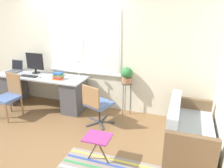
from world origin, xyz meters
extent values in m
plane|color=brown|center=(0.00, 0.00, 0.00)|extent=(14.00, 14.00, 0.00)
cube|color=beige|center=(0.00, 0.76, 1.35)|extent=(9.00, 0.06, 2.70)
cube|color=white|center=(-0.21, 0.72, 1.52)|extent=(0.86, 0.02, 1.41)
cube|color=white|center=(-0.21, 0.71, 1.52)|extent=(0.79, 0.01, 1.34)
cube|color=white|center=(0.66, 0.72, 1.52)|extent=(0.86, 0.02, 1.41)
cube|color=white|center=(0.66, 0.71, 1.52)|extent=(0.79, 0.01, 1.34)
cube|color=white|center=(0.22, 0.73, 0.83)|extent=(1.78, 0.11, 0.04)
cube|color=#9EA3A8|center=(-0.73, 0.34, 0.74)|extent=(2.20, 0.68, 0.03)
cube|color=#4C4C51|center=(-1.59, 0.34, 0.36)|extent=(0.40, 0.60, 0.73)
cube|color=#4C4C51|center=(0.13, 0.34, 0.36)|extent=(0.40, 0.60, 0.73)
cube|color=#4C4C51|center=(-1.54, 0.40, 0.77)|extent=(0.33, 0.24, 0.02)
cube|color=#4C4C51|center=(-1.54, 0.54, 0.89)|extent=(0.33, 0.06, 0.24)
cube|color=black|center=(-1.54, 0.54, 0.90)|extent=(0.29, 0.05, 0.21)
cylinder|color=black|center=(-0.96, 0.48, 0.77)|extent=(0.18, 0.18, 0.02)
cylinder|color=black|center=(-0.96, 0.48, 0.82)|extent=(0.05, 0.05, 0.09)
cube|color=black|center=(-0.96, 0.48, 1.05)|extent=(0.46, 0.02, 0.39)
cube|color=black|center=(-0.96, 0.47, 1.05)|extent=(0.43, 0.01, 0.36)
cube|color=black|center=(-0.94, 0.20, 0.77)|extent=(0.40, 0.12, 0.02)
ellipsoid|color=silver|center=(-0.64, 0.20, 0.77)|extent=(0.04, 0.06, 0.03)
cylinder|color=white|center=(0.21, 0.45, 0.76)|extent=(0.15, 0.15, 0.01)
cylinder|color=white|center=(0.21, 0.45, 0.95)|extent=(0.02, 0.02, 0.37)
ellipsoid|color=white|center=(0.21, 0.45, 1.16)|extent=(0.09, 0.09, 0.06)
cube|color=orange|center=(-0.20, 0.23, 0.77)|extent=(0.24, 0.17, 0.02)
cube|color=red|center=(-0.19, 0.24, 0.80)|extent=(0.19, 0.17, 0.04)
cube|color=olive|center=(-0.19, 0.25, 0.83)|extent=(0.22, 0.17, 0.04)
cube|color=green|center=(-0.18, 0.25, 0.86)|extent=(0.17, 0.15, 0.03)
cube|color=#2851B2|center=(-0.20, 0.25, 0.89)|extent=(0.19, 0.16, 0.03)
cylinder|color=olive|center=(-0.91, -0.62, 0.22)|extent=(0.04, 0.04, 0.44)
cylinder|color=olive|center=(-1.24, -0.18, 0.22)|extent=(0.04, 0.04, 0.44)
cylinder|color=olive|center=(-0.86, -0.23, 0.22)|extent=(0.04, 0.04, 0.44)
cube|color=#4C6699|center=(-1.07, -0.40, 0.44)|extent=(0.50, 0.48, 0.06)
cube|color=olive|center=(-1.04, -0.18, 0.70)|extent=(0.40, 0.09, 0.46)
cube|color=#47474C|center=(0.72, 0.06, 0.01)|extent=(0.30, 0.14, 0.03)
cube|color=#47474C|center=(0.77, -0.12, 0.01)|extent=(0.22, 0.27, 0.03)
cube|color=#47474C|center=(0.96, -0.13, 0.01)|extent=(0.20, 0.28, 0.03)
cube|color=#47474C|center=(1.02, 0.04, 0.01)|extent=(0.31, 0.12, 0.03)
cube|color=#47474C|center=(0.88, 0.16, 0.01)|extent=(0.05, 0.31, 0.03)
cylinder|color=#333338|center=(0.87, 0.00, 0.22)|extent=(0.04, 0.04, 0.37)
cube|color=#4C6699|center=(0.87, 0.00, 0.43)|extent=(0.59, 0.57, 0.06)
cube|color=olive|center=(0.79, -0.22, 0.66)|extent=(0.41, 0.18, 0.40)
cube|color=#9EA8B2|center=(2.60, -0.31, 0.22)|extent=(0.71, 1.21, 0.45)
cube|color=#9EA8B2|center=(2.33, -0.31, 0.63)|extent=(0.16, 1.21, 0.36)
cube|color=brown|center=(2.60, -0.96, 0.32)|extent=(0.71, 0.09, 0.65)
cube|color=brown|center=(2.60, 0.34, 0.32)|extent=(0.71, 0.09, 0.65)
cylinder|color=#333338|center=(1.26, 0.59, 0.71)|extent=(0.22, 0.22, 0.02)
cylinder|color=#333338|center=(1.36, 0.59, 0.35)|extent=(0.01, 0.01, 0.70)
cylinder|color=#333338|center=(1.22, 0.68, 0.35)|extent=(0.01, 0.01, 0.70)
cylinder|color=#333338|center=(1.22, 0.51, 0.35)|extent=(0.01, 0.01, 0.70)
cylinder|color=#9E6B4C|center=(1.26, 0.59, 0.78)|extent=(0.21, 0.21, 0.12)
ellipsoid|color=#2D7038|center=(1.26, 0.59, 0.95)|extent=(0.25, 0.25, 0.22)
cube|color=gray|center=(1.53, -1.20, 0.00)|extent=(1.53, 0.57, 0.01)
cube|color=#334C99|center=(1.53, -1.13, 0.01)|extent=(1.50, 0.05, 0.00)
cube|color=#DBCC4C|center=(1.53, -1.01, 0.01)|extent=(1.50, 0.05, 0.00)
cube|color=#93337A|center=(1.29, -1.11, 0.43)|extent=(0.39, 0.33, 0.02)
cylinder|color=#4C3D2D|center=(1.22, -1.11, 0.21)|extent=(0.22, 0.02, 0.43)
cylinder|color=#4C3D2D|center=(1.36, -1.11, 0.21)|extent=(0.22, 0.02, 0.43)
camera|label=1|loc=(2.40, -3.67, 2.27)|focal=35.00mm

